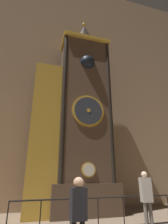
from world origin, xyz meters
TOP-DOWN VIEW (x-y plane):
  - cathedral_back_wall at (-0.09, 6.21)m, footprint 24.00×0.32m
  - clock_tower at (-0.56, 4.76)m, footprint 4.16×1.84m
  - railing_fence at (-0.29, 2.53)m, footprint 5.54×0.05m
  - visitor_near at (-1.48, 0.53)m, footprint 0.36×0.26m
  - visitor_far at (1.11, 1.84)m, footprint 0.37×0.26m

SIDE VIEW (x-z plane):
  - railing_fence at x=-0.29m, z-range 0.06..1.02m
  - visitor_near at x=-1.48m, z-range 0.17..1.80m
  - visitor_far at x=1.11m, z-range 0.18..1.94m
  - clock_tower at x=-0.56m, z-range -0.91..9.85m
  - cathedral_back_wall at x=-0.09m, z-range -0.01..15.84m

